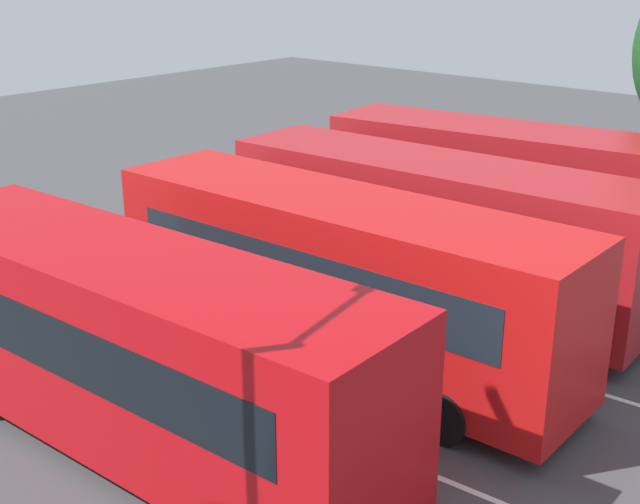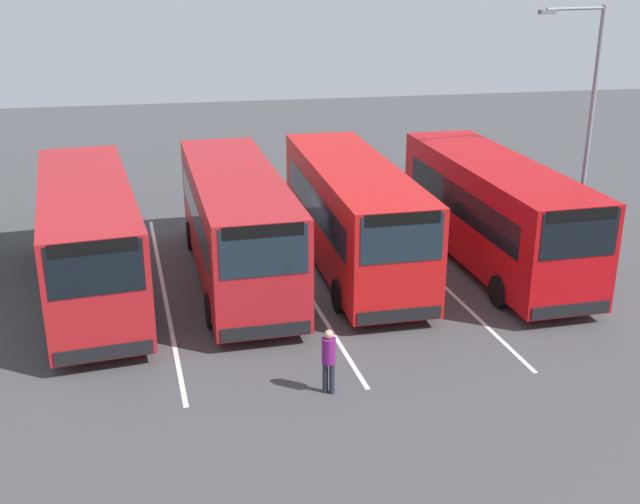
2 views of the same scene
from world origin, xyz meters
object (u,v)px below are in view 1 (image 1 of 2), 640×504
at_px(bus_center_left, 433,227).
at_px(pedestrian, 181,216).
at_px(bus_far_right, 132,344).
at_px(bus_far_left, 509,185).
at_px(bus_center_right, 338,275).

height_order(bus_center_left, pedestrian, bus_center_left).
bearing_deg(bus_far_right, bus_far_left, -91.68).
bearing_deg(pedestrian, bus_center_right, 12.06).
bearing_deg(pedestrian, bus_center_left, 39.86).
bearing_deg(bus_center_left, bus_center_right, 91.80).
height_order(bus_center_right, pedestrian, bus_center_right).
distance_m(bus_center_left, pedestrian, 7.45).
bearing_deg(bus_far_left, bus_center_right, 88.15).
height_order(bus_center_left, bus_center_right, same).
bearing_deg(bus_far_right, bus_center_right, -99.58).
bearing_deg(bus_far_right, pedestrian, -46.82).
xyz_separation_m(bus_far_left, bus_center_left, (-0.46, 4.32, 0.00)).
relative_size(bus_far_left, bus_center_right, 1.02).
bearing_deg(bus_center_right, bus_far_left, -86.06).
relative_size(bus_center_left, bus_far_right, 1.00).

